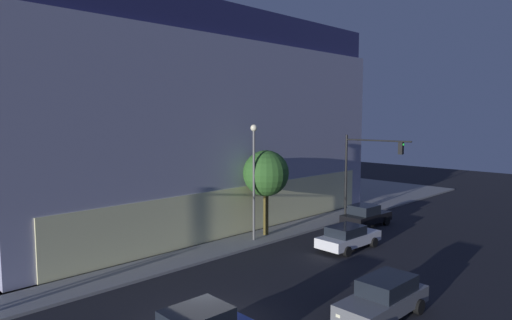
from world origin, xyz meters
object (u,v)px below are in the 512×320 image
at_px(modern_building, 131,121).
at_px(car_black, 366,215).
at_px(traffic_light_far_corner, 365,162).
at_px(street_lamp_sidewalk, 254,167).
at_px(car_grey, 384,298).
at_px(sidewalk_tree, 266,174).
at_px(car_white, 348,237).

height_order(modern_building, car_black, modern_building).
xyz_separation_m(traffic_light_far_corner, street_lamp_sidewalk, (-10.30, 1.87, 0.28)).
xyz_separation_m(car_grey, car_black, (12.89, 8.69, -0.02)).
xyz_separation_m(street_lamp_sidewalk, car_black, (8.91, -2.86, -4.09)).
height_order(modern_building, car_grey, modern_building).
relative_size(street_lamp_sidewalk, car_black, 1.80).
bearing_deg(modern_building, car_black, -66.83).
relative_size(traffic_light_far_corner, car_black, 1.57).
bearing_deg(car_black, traffic_light_far_corner, 35.43).
bearing_deg(traffic_light_far_corner, sidewalk_tree, 165.94).
height_order(modern_building, sidewalk_tree, modern_building).
bearing_deg(car_white, sidewalk_tree, 106.03).
distance_m(car_grey, car_black, 15.55).
bearing_deg(car_black, sidewalk_tree, 156.73).
xyz_separation_m(street_lamp_sidewalk, sidewalk_tree, (1.47, 0.34, -0.57)).
height_order(car_white, car_black, car_black).
height_order(traffic_light_far_corner, car_black, traffic_light_far_corner).
distance_m(modern_building, traffic_light_far_corner, 21.03).
distance_m(traffic_light_far_corner, sidewalk_tree, 9.10).
bearing_deg(traffic_light_far_corner, car_black, -144.57).
bearing_deg(sidewalk_tree, traffic_light_far_corner, -14.06).
bearing_deg(modern_building, car_white, -83.56).
relative_size(street_lamp_sidewalk, sidewalk_tree, 1.30).
xyz_separation_m(sidewalk_tree, car_black, (7.44, -3.20, -3.52)).
bearing_deg(street_lamp_sidewalk, modern_building, 87.90).
distance_m(sidewalk_tree, car_grey, 13.55).
distance_m(modern_building, car_grey, 29.29).
height_order(street_lamp_sidewalk, car_grey, street_lamp_sidewalk).
distance_m(modern_building, car_white, 22.94).
distance_m(modern_building, sidewalk_tree, 16.57).
distance_m(street_lamp_sidewalk, car_black, 10.21).
distance_m(sidewalk_tree, car_white, 6.77).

